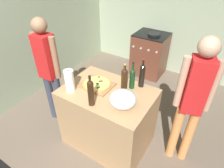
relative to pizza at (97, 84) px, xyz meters
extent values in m
cube|color=#6B5B4C|center=(0.09, 0.81, -0.95)|extent=(4.11, 3.78, 0.02)
cube|color=#99A889|center=(0.09, 2.45, 0.36)|extent=(4.11, 0.10, 2.60)
cube|color=#99A889|center=(-1.71, 0.81, 0.36)|extent=(0.10, 3.78, 2.60)
cube|color=tan|center=(0.18, -0.03, -0.48)|extent=(1.11, 0.78, 0.91)
cube|color=#9E7247|center=(0.00, 0.00, -0.02)|extent=(0.40, 0.32, 0.02)
cylinder|color=tan|center=(0.00, 0.00, 0.00)|extent=(0.36, 0.36, 0.02)
cylinder|color=#EAC660|center=(0.00, 0.00, 0.01)|extent=(0.31, 0.31, 0.00)
cylinder|color=#335926|center=(0.01, -0.01, 0.01)|extent=(0.03, 0.03, 0.01)
cylinder|color=#335926|center=(0.02, 0.05, 0.01)|extent=(0.03, 0.03, 0.01)
cylinder|color=#335926|center=(0.07, -0.08, 0.01)|extent=(0.04, 0.04, 0.01)
cylinder|color=#335926|center=(0.03, 0.07, 0.01)|extent=(0.03, 0.03, 0.01)
cylinder|color=#335926|center=(-0.05, 0.12, 0.01)|extent=(0.03, 0.03, 0.01)
cylinder|color=#335926|center=(0.06, -0.04, 0.01)|extent=(0.02, 0.02, 0.01)
cylinder|color=#335926|center=(-0.02, -0.05, 0.01)|extent=(0.02, 0.02, 0.01)
cylinder|color=#335926|center=(0.08, -0.06, 0.01)|extent=(0.03, 0.03, 0.01)
cylinder|color=#335926|center=(0.03, -0.01, 0.01)|extent=(0.04, 0.04, 0.01)
cylinder|color=#B2B2B7|center=(0.46, -0.15, -0.03)|extent=(0.13, 0.13, 0.01)
ellipsoid|color=silver|center=(0.46, -0.15, 0.06)|extent=(0.30, 0.30, 0.18)
cylinder|color=white|center=(-0.21, -0.25, 0.11)|extent=(0.11, 0.11, 0.28)
cylinder|color=#997551|center=(-0.21, -0.25, 0.11)|extent=(0.03, 0.03, 0.28)
cylinder|color=#331E0F|center=(0.16, -0.32, 0.11)|extent=(0.07, 0.07, 0.28)
sphere|color=#331E0F|center=(0.16, -0.32, 0.25)|extent=(0.07, 0.07, 0.07)
cylinder|color=#331E0F|center=(0.16, -0.32, 0.30)|extent=(0.03, 0.03, 0.06)
cylinder|color=black|center=(0.16, -0.32, 0.34)|extent=(0.03, 0.03, 0.01)
cylinder|color=#143819|center=(0.39, 0.20, 0.08)|extent=(0.07, 0.07, 0.23)
sphere|color=#143819|center=(0.39, 0.20, 0.20)|extent=(0.07, 0.07, 0.07)
cylinder|color=#143819|center=(0.39, 0.20, 0.27)|extent=(0.02, 0.02, 0.10)
cylinder|color=black|center=(0.39, 0.20, 0.32)|extent=(0.03, 0.03, 0.01)
cylinder|color=#331E0F|center=(0.33, 0.11, 0.10)|extent=(0.08, 0.08, 0.25)
sphere|color=#331E0F|center=(0.33, 0.11, 0.22)|extent=(0.08, 0.08, 0.08)
cylinder|color=#331E0F|center=(0.33, 0.11, 0.28)|extent=(0.03, 0.03, 0.07)
cylinder|color=gold|center=(0.33, 0.11, 0.32)|extent=(0.03, 0.03, 0.01)
cylinder|color=black|center=(0.47, 0.29, 0.10)|extent=(0.07, 0.07, 0.27)
sphere|color=black|center=(0.47, 0.29, 0.24)|extent=(0.07, 0.07, 0.07)
cylinder|color=black|center=(0.47, 0.29, 0.30)|extent=(0.03, 0.03, 0.08)
cylinder|color=maroon|center=(0.47, 0.29, 0.35)|extent=(0.03, 0.03, 0.01)
cube|color=brown|center=(-0.11, 2.05, -0.49)|extent=(0.67, 0.60, 0.90)
cube|color=black|center=(-0.11, 2.05, -0.03)|extent=(0.67, 0.60, 0.02)
cylinder|color=silver|center=(-0.36, 1.74, -0.24)|extent=(0.04, 0.02, 0.04)
cylinder|color=silver|center=(-0.19, 1.74, -0.24)|extent=(0.04, 0.02, 0.04)
cylinder|color=silver|center=(-0.03, 1.74, -0.24)|extent=(0.04, 0.02, 0.04)
cylinder|color=silver|center=(0.14, 1.74, -0.24)|extent=(0.04, 0.02, 0.04)
cylinder|color=black|center=(-0.05, 2.01, 0.00)|extent=(0.25, 0.25, 0.04)
cylinder|color=#383D4C|center=(-0.86, -0.09, -0.52)|extent=(0.11, 0.11, 0.83)
cylinder|color=#383D4C|center=(-0.69, -0.08, -0.52)|extent=(0.11, 0.11, 0.83)
cube|color=red|center=(-0.77, -0.08, 0.20)|extent=(0.25, 0.21, 0.62)
cylinder|color=#936B4C|center=(-0.94, -0.09, 0.22)|extent=(0.08, 0.08, 0.59)
cylinder|color=#936B4C|center=(-0.61, -0.07, 0.22)|extent=(0.08, 0.08, 0.59)
sphere|color=#936B4C|center=(-0.77, -0.08, 0.63)|extent=(0.20, 0.20, 0.20)
cylinder|color=#D88C4C|center=(1.18, 0.28, -0.51)|extent=(0.11, 0.11, 0.85)
cylinder|color=#D88C4C|center=(1.03, 0.23, -0.51)|extent=(0.11, 0.11, 0.85)
cube|color=red|center=(1.10, 0.26, 0.23)|extent=(0.27, 0.26, 0.64)
cylinder|color=tan|center=(1.25, 0.30, 0.25)|extent=(0.08, 0.08, 0.61)
cylinder|color=tan|center=(0.95, 0.21, 0.25)|extent=(0.08, 0.08, 0.61)
sphere|color=tan|center=(1.10, 0.26, 0.67)|extent=(0.21, 0.21, 0.21)
camera|label=1|loc=(1.22, -1.56, 1.38)|focal=30.65mm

